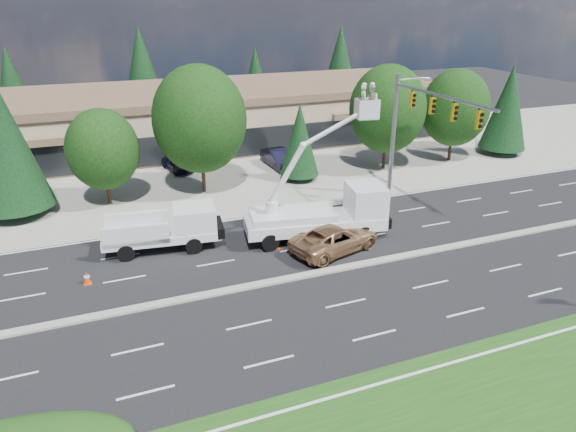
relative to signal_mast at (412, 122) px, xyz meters
name	(u,v)px	position (x,y,z in m)	size (l,w,h in m)	color
ground	(319,273)	(-10.03, -7.04, -6.06)	(140.00, 140.00, 0.00)	black
concrete_apron	(225,169)	(-10.03, 12.96, -6.05)	(140.00, 22.00, 0.01)	gray
road_median	(319,272)	(-10.03, -7.04, -6.00)	(120.00, 0.55, 0.12)	gray
strip_mall	(199,114)	(-10.03, 22.93, -3.23)	(50.40, 15.40, 5.50)	#9E876C
tree_front_b	(4,141)	(-26.03, 7.96, -0.81)	(4.96, 4.96, 9.78)	#332114
tree_front_c	(103,150)	(-20.03, 7.96, -1.98)	(5.03, 5.03, 6.97)	#332114
tree_front_d	(200,120)	(-13.03, 7.96, -0.41)	(6.95, 6.95, 9.64)	#332114
tree_front_e	(300,140)	(-5.03, 7.96, -2.69)	(3.18, 3.18, 6.28)	#332114
tree_front_f	(388,109)	(2.97, 7.96, -0.81)	(6.46, 6.46, 8.96)	#332114
tree_front_g	(455,108)	(9.97, 7.96, -1.21)	(5.97, 5.97, 8.29)	#332114
tree_front_h	(508,107)	(15.97, 7.96, -1.54)	(4.27, 4.27, 8.42)	#332114
tree_back_a	(12,86)	(-28.03, 34.96, -1.09)	(4.69, 4.69, 9.25)	#332114
tree_back_b	(142,71)	(-14.03, 34.96, -0.15)	(5.58, 5.58, 11.01)	#332114
tree_back_c	(256,78)	(-0.03, 34.96, -1.66)	(4.16, 4.16, 8.20)	#332114
tree_back_d	(340,64)	(11.97, 34.96, -0.40)	(5.35, 5.35, 10.55)	#332114
signal_mast	(412,122)	(0.00, 0.00, 0.00)	(2.76, 10.16, 9.00)	gray
utility_pickup	(169,232)	(-17.14, -0.91, -5.02)	(6.82, 3.22, 2.52)	white
bucket_truck	(329,207)	(-7.57, -3.00, -3.99)	(9.12, 4.06, 9.49)	white
traffic_cone_a	(87,278)	(-21.89, -3.61, -5.72)	(0.40, 0.40, 0.70)	#EF4407
traffic_cone_b	(276,243)	(-11.18, -3.32, -5.72)	(0.40, 0.40, 0.70)	#EF4407
traffic_cone_c	(320,239)	(-8.52, -3.80, -5.72)	(0.40, 0.40, 0.70)	#EF4407
minivan	(335,238)	(-8.01, -4.83, -5.27)	(2.61, 5.66, 1.57)	#A67B50
parked_car_west	(177,163)	(-14.05, 13.96, -5.35)	(1.67, 4.15, 1.42)	black
parked_car_east	(278,158)	(-5.48, 11.81, -5.28)	(1.65, 4.73, 1.56)	black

